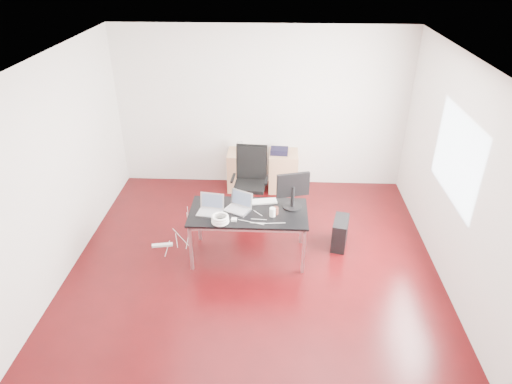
{
  "coord_description": "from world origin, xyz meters",
  "views": [
    {
      "loc": [
        0.27,
        -5.03,
        3.97
      ],
      "look_at": [
        0.0,
        0.55,
        0.85
      ],
      "focal_mm": 32.0,
      "sensor_mm": 36.0,
      "label": 1
    }
  ],
  "objects_px": {
    "pc_tower": "(340,233)",
    "filing_cabinet_left": "(242,170)",
    "office_chair": "(250,177)",
    "filing_cabinet_right": "(283,171)",
    "desk": "(248,215)"
  },
  "relations": [
    {
      "from": "office_chair",
      "to": "filing_cabinet_left",
      "type": "relative_size",
      "value": 1.54
    },
    {
      "from": "office_chair",
      "to": "filing_cabinet_right",
      "type": "distance_m",
      "value": 0.97
    },
    {
      "from": "desk",
      "to": "office_chair",
      "type": "height_order",
      "value": "office_chair"
    },
    {
      "from": "desk",
      "to": "office_chair",
      "type": "relative_size",
      "value": 1.48
    },
    {
      "from": "filing_cabinet_left",
      "to": "pc_tower",
      "type": "xyz_separation_m",
      "value": [
        1.55,
        -1.71,
        -0.13
      ]
    },
    {
      "from": "office_chair",
      "to": "filing_cabinet_right",
      "type": "relative_size",
      "value": 1.54
    },
    {
      "from": "desk",
      "to": "filing_cabinet_left",
      "type": "height_order",
      "value": "desk"
    },
    {
      "from": "pc_tower",
      "to": "filing_cabinet_left",
      "type": "bearing_deg",
      "value": 145.09
    },
    {
      "from": "desk",
      "to": "filing_cabinet_right",
      "type": "distance_m",
      "value": 2.1
    },
    {
      "from": "office_chair",
      "to": "filing_cabinet_right",
      "type": "height_order",
      "value": "office_chair"
    },
    {
      "from": "filing_cabinet_right",
      "to": "pc_tower",
      "type": "height_order",
      "value": "filing_cabinet_right"
    },
    {
      "from": "pc_tower",
      "to": "desk",
      "type": "bearing_deg",
      "value": -154.15
    },
    {
      "from": "office_chair",
      "to": "desk",
      "type": "bearing_deg",
      "value": -83.83
    },
    {
      "from": "filing_cabinet_right",
      "to": "pc_tower",
      "type": "distance_m",
      "value": 1.9
    },
    {
      "from": "desk",
      "to": "pc_tower",
      "type": "height_order",
      "value": "desk"
    }
  ]
}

